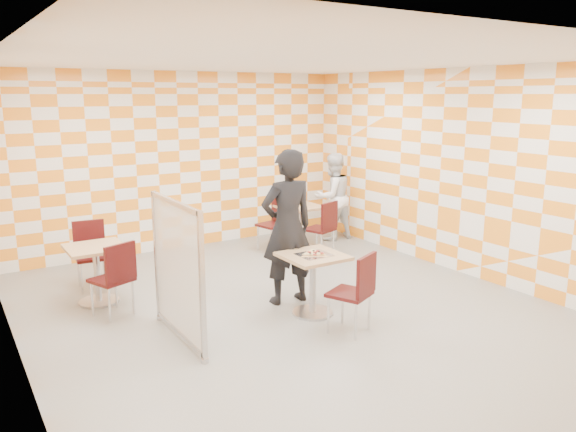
% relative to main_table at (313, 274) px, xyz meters
% --- Properties ---
extents(room_shell, '(7.00, 7.00, 7.00)m').
position_rel_main_table_xyz_m(room_shell, '(-0.18, 0.78, 0.99)').
color(room_shell, gray).
rests_on(room_shell, ground).
extents(main_table, '(0.70, 0.70, 0.75)m').
position_rel_main_table_xyz_m(main_table, '(0.00, 0.00, 0.00)').
color(main_table, tan).
rests_on(main_table, ground).
extents(second_table, '(0.70, 0.70, 0.75)m').
position_rel_main_table_xyz_m(second_table, '(1.52, 2.60, 0.00)').
color(second_table, tan).
rests_on(second_table, ground).
extents(empty_table, '(0.70, 0.70, 0.75)m').
position_rel_main_table_xyz_m(empty_table, '(-2.11, 1.78, 0.00)').
color(empty_table, tan).
rests_on(empty_table, ground).
extents(chair_main_front, '(0.56, 0.57, 0.92)m').
position_rel_main_table_xyz_m(chair_main_front, '(0.09, -0.73, 0.04)').
color(chair_main_front, '#3A0B0C').
rests_on(chair_main_front, ground).
extents(chair_second_front, '(0.54, 0.54, 0.92)m').
position_rel_main_table_xyz_m(chair_second_front, '(1.55, 1.93, 0.04)').
color(chair_second_front, '#3A0B0C').
rests_on(chair_second_front, ground).
extents(chair_second_side, '(0.51, 0.50, 0.92)m').
position_rel_main_table_xyz_m(chair_second_side, '(1.12, 2.73, 0.04)').
color(chair_second_side, '#3A0B0C').
rests_on(chair_second_side, ground).
extents(chair_empty_near, '(0.55, 0.55, 0.92)m').
position_rel_main_table_xyz_m(chair_empty_near, '(-2.03, 1.16, 0.04)').
color(chair_empty_near, '#3A0B0C').
rests_on(chair_empty_near, ground).
extents(chair_empty_far, '(0.47, 0.47, 0.92)m').
position_rel_main_table_xyz_m(chair_empty_far, '(-2.02, 2.45, 0.04)').
color(chair_empty_far, '#3A0B0C').
rests_on(chair_empty_far, ground).
extents(partition, '(0.08, 1.38, 1.55)m').
position_rel_main_table_xyz_m(partition, '(-1.64, 0.17, 0.28)').
color(partition, white).
rests_on(partition, ground).
extents(man_dark, '(0.74, 0.51, 1.97)m').
position_rel_main_table_xyz_m(man_dark, '(-0.04, 0.52, 0.48)').
color(man_dark, black).
rests_on(man_dark, ground).
extents(man_white, '(0.79, 0.62, 1.59)m').
position_rel_main_table_xyz_m(man_white, '(2.37, 2.80, 0.29)').
color(man_white, white).
rests_on(man_white, ground).
extents(pizza_on_foil, '(0.40, 0.40, 0.04)m').
position_rel_main_table_xyz_m(pizza_on_foil, '(-0.00, -0.02, 0.26)').
color(pizza_on_foil, silver).
rests_on(pizza_on_foil, main_table).
extents(sport_bottle, '(0.06, 0.06, 0.20)m').
position_rel_main_table_xyz_m(sport_bottle, '(1.36, 2.69, 0.33)').
color(sport_bottle, white).
rests_on(sport_bottle, second_table).
extents(soda_bottle, '(0.07, 0.07, 0.23)m').
position_rel_main_table_xyz_m(soda_bottle, '(1.62, 2.70, 0.34)').
color(soda_bottle, black).
rests_on(soda_bottle, second_table).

